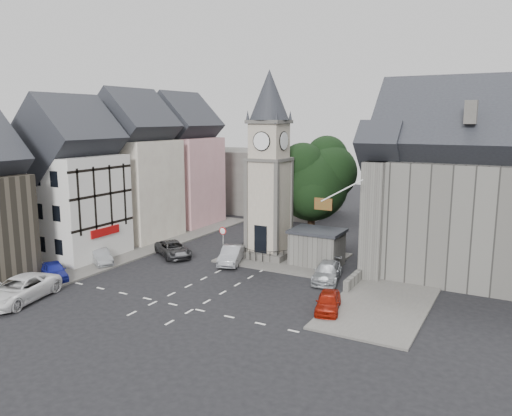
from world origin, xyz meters
The scene contains 24 objects.
ground centered at (0.00, 0.00, 0.00)m, with size 120.00×120.00×0.00m, color black.
pavement_west centered at (-12.50, 6.00, 0.07)m, with size 6.00×30.00×0.14m, color #595651.
pavement_east centered at (12.00, 8.00, 0.07)m, with size 6.00×26.00×0.14m, color #595651.
central_island centered at (1.50, 8.00, 0.08)m, with size 10.00×8.00×0.16m, color #595651.
road_markings centered at (0.00, -5.50, 0.01)m, with size 20.00×8.00×0.01m, color silver.
clock_tower centered at (0.00, 7.99, 8.12)m, with size 4.86×4.86×16.25m.
stone_shelter centered at (4.80, 7.50, 1.55)m, with size 4.30×3.30×3.08m.
town_tree centered at (2.00, 13.00, 6.97)m, with size 7.20×7.20×10.80m.
warning_sign_post centered at (-3.20, 5.43, 2.03)m, with size 0.70×0.19×2.85m.
terrace_pink centered at (-15.50, 16.00, 6.58)m, with size 8.10×7.60×12.80m.
terrace_cream centered at (-15.50, 8.00, 6.58)m, with size 8.10×7.60×12.80m.
terrace_tudor centered at (-15.50, 0.00, 6.19)m, with size 8.10×7.60×12.00m.
backdrop_west centered at (-12.00, 28.00, 4.00)m, with size 20.00×10.00×8.00m, color #4C4944.
east_building centered at (15.59, 11.00, 6.26)m, with size 14.40×11.40×12.60m.
east_boundary_wall centered at (9.20, 10.00, 0.45)m, with size 0.40×16.00×0.90m, color #595752.
flagpole centered at (8.00, 4.00, 7.00)m, with size 3.68×0.10×2.74m.
car_west_blue centered at (-11.50, -5.61, 0.66)m, with size 1.56×3.87×1.32m, color #1C249B.
car_west_silver centered at (-11.50, -0.90, 0.63)m, with size 1.33×3.83×1.26m, color gray.
car_west_grey centered at (-7.50, 3.90, 0.68)m, with size 2.24×4.86×1.35m, color #2F2F32.
car_island_silver centered at (-1.74, 4.50, 0.74)m, with size 1.57×4.51×1.49m, color #9EA0A7.
car_island_east centered at (7.00, 4.16, 0.68)m, with size 1.90×4.67×1.36m, color #A3A7AB.
car_east_red centered at (9.26, -1.66, 0.63)m, with size 1.48×3.67×1.25m, color #931608.
van_sw_white centered at (-9.61, -10.00, 0.82)m, with size 2.73×5.93×1.65m, color white.
pedestrian centered at (9.16, 5.97, 0.80)m, with size 0.58×0.38×1.60m, color beige.
Camera 1 is at (19.76, -30.43, 12.17)m, focal length 35.00 mm.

